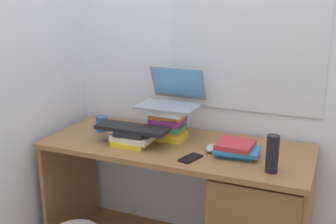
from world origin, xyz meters
The scene contains 12 objects.
wall_back centered at (0.00, 0.36, 1.30)m, with size 6.00×0.06×2.60m.
wall_left centered at (-0.84, 0.00, 1.30)m, with size 0.05×6.00×2.60m, color silver.
desk centered at (0.39, -0.02, 0.40)m, with size 1.51×0.62×0.73m.
book_stack_tall centered at (-0.09, 0.08, 0.82)m, with size 0.25×0.20×0.19m.
book_stack_keyboard_riser centered at (-0.23, -0.10, 0.77)m, with size 0.23×0.20×0.09m.
book_stack_side centered at (0.36, -0.03, 0.77)m, with size 0.25×0.20×0.07m.
laptop centered at (-0.08, 0.14, 0.97)m, with size 0.34×0.32×0.22m.
keyboard centered at (-0.23, -0.10, 0.82)m, with size 0.42×0.14×0.02m, color black.
computer_mouse centered at (0.22, -0.03, 0.75)m, with size 0.06×0.10×0.04m, color #A5A8AD.
mug centered at (-0.51, 0.04, 0.78)m, with size 0.11×0.07×0.09m.
water_bottle centered at (0.56, -0.17, 0.82)m, with size 0.06×0.06×0.19m, color black.
cell_phone centered at (0.15, -0.17, 0.73)m, with size 0.07×0.14×0.01m, color black.
Camera 1 is at (0.83, -2.09, 1.57)m, focal length 44.94 mm.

